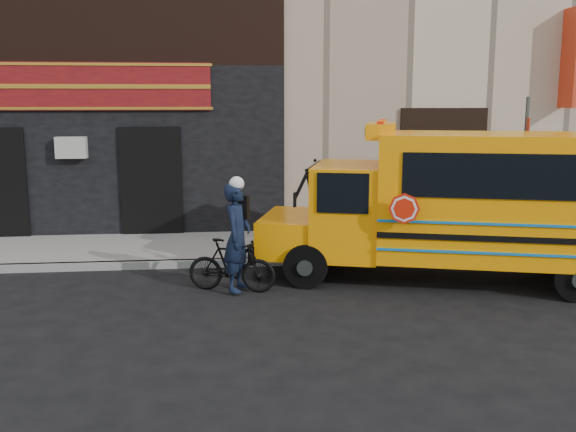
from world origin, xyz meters
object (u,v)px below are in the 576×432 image
Objects in this scene: school_bus at (467,201)px; bicycle at (232,265)px; cyclist at (237,240)px; sign_pole at (524,172)px.

school_bus is 4.59× the size of bicycle.
cyclist reaches higher than bicycle.
school_bus is at bearing -66.12° from cyclist.
cyclist is at bearing -112.30° from bicycle.
school_bus is 4.26m from cyclist.
sign_pole is 2.16× the size of bicycle.
sign_pole is at bearing 38.59° from school_bus.
bicycle is (-4.32, -0.22, -1.04)m from school_bus.
cyclist is at bearing -164.08° from sign_pole.
cyclist is (-5.96, -1.70, -0.92)m from sign_pole.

